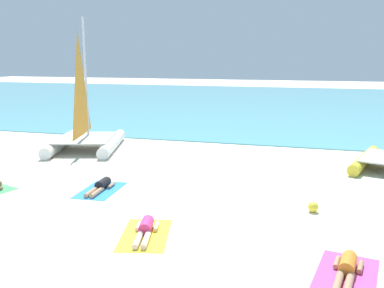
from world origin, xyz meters
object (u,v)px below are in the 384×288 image
(sunbather_center_left, at_px, (101,186))
(sunbather_rightmost, at_px, (347,268))
(beach_ball, at_px, (313,207))
(sailboat_white, at_px, (85,130))
(towel_rightmost, at_px, (346,275))
(sunbather_center_right, at_px, (145,229))
(towel_center_right, at_px, (145,235))
(towel_center_left, at_px, (100,190))

(sunbather_center_left, relative_size, sunbather_rightmost, 1.00)
(sunbather_center_left, distance_m, beach_ball, 6.49)
(sailboat_white, xyz_separation_m, sunbather_center_left, (3.55, -5.21, -0.75))
(sailboat_white, distance_m, towel_rightmost, 13.84)
(sunbather_center_right, bearing_deg, sunbather_center_left, 120.13)
(sailboat_white, relative_size, towel_center_right, 3.10)
(towel_center_left, xyz_separation_m, beach_ball, (6.48, -0.11, 0.14))
(towel_rightmost, relative_size, sunbather_rightmost, 1.21)
(sunbather_center_left, distance_m, towel_rightmost, 7.97)
(towel_center_right, relative_size, sunbather_center_right, 1.22)
(sailboat_white, relative_size, sunbather_rightmost, 3.76)
(towel_center_left, height_order, towel_center_right, same)
(sunbather_center_left, relative_size, beach_ball, 5.47)
(towel_center_left, distance_m, towel_rightmost, 7.94)
(beach_ball, bearing_deg, towel_rightmost, -79.09)
(sailboat_white, distance_m, sunbather_center_right, 10.16)
(towel_center_right, height_order, sunbather_rightmost, sunbather_rightmost)
(sailboat_white, relative_size, towel_center_left, 3.10)
(sunbather_rightmost, bearing_deg, sunbather_center_right, -178.82)
(sailboat_white, distance_m, towel_center_right, 10.23)
(towel_center_right, relative_size, sunbather_rightmost, 1.21)
(towel_center_left, bearing_deg, sunbather_center_left, 93.92)
(sailboat_white, height_order, sunbather_center_left, sailboat_white)
(sunbather_center_left, distance_m, towel_center_right, 3.93)
(sailboat_white, height_order, beach_ball, sailboat_white)
(sailboat_white, height_order, sunbather_rightmost, sailboat_white)
(sunbather_center_right, bearing_deg, towel_center_left, 120.77)
(towel_center_left, height_order, sunbather_center_left, sunbather_center_left)
(towel_rightmost, height_order, sunbather_rightmost, sunbather_rightmost)
(sunbather_rightmost, bearing_deg, towel_center_right, -178.03)
(towel_rightmost, height_order, beach_ball, beach_ball)
(towel_center_right, bearing_deg, sunbather_rightmost, -7.99)
(sunbather_center_left, relative_size, sunbather_center_right, 1.01)
(sunbather_center_left, bearing_deg, towel_rightmost, -30.41)
(beach_ball, bearing_deg, sunbather_center_right, -145.50)
(towel_rightmost, bearing_deg, beach_ball, 100.91)
(towel_center_left, bearing_deg, sailboat_white, 123.93)
(sailboat_white, distance_m, sunbather_rightmost, 13.80)
(sailboat_white, bearing_deg, towel_rightmost, -55.92)
(sailboat_white, bearing_deg, sunbather_center_left, -72.32)
(towel_center_right, xyz_separation_m, sunbather_rightmost, (4.46, -0.63, 0.13))
(sunbather_rightmost, height_order, beach_ball, sunbather_rightmost)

